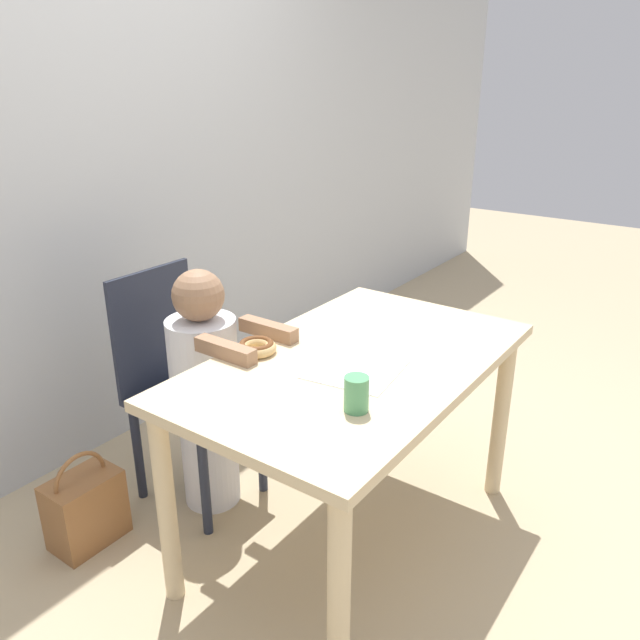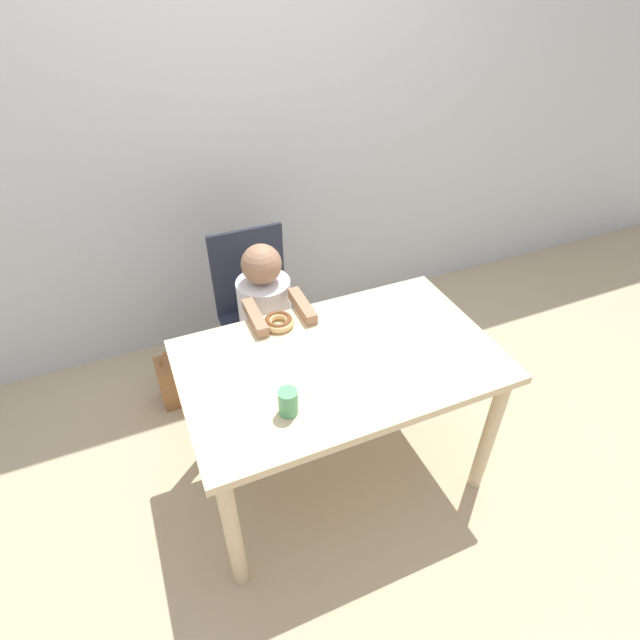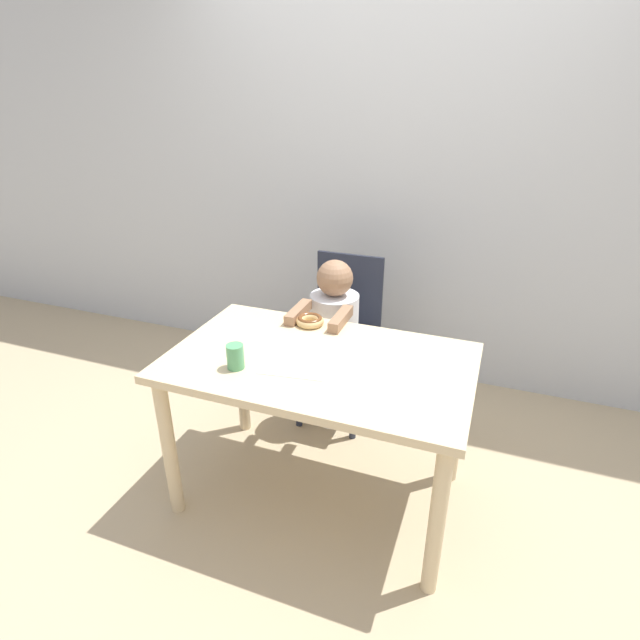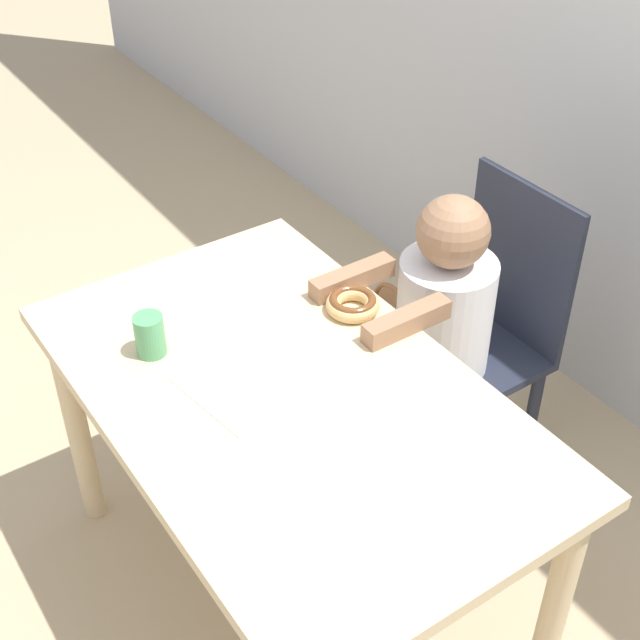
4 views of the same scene
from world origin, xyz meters
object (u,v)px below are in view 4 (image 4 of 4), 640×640
Objects in this scene: donut at (353,303)px; handbag at (391,341)px; chair at (474,340)px; child_figure at (439,352)px; cup at (150,335)px.

handbag is at bearing 130.91° from donut.
chair is 6.90× the size of donut.
chair reaches higher than donut.
donut is (-0.02, -0.41, 0.28)m from chair.
chair is at bearing 86.68° from donut.
child_figure is at bearing -24.24° from handbag.
chair is at bearing 80.16° from cup.
child_figure is 7.24× the size of donut.
chair is 8.98× the size of cup.
child_figure reaches higher than donut.
cup is (-0.13, -0.47, 0.03)m from donut.
child_figure is at bearing 85.16° from donut.
child_figure is at bearing -90.00° from chair.
chair is 0.50m from donut.
child_figure is 0.39m from donut.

